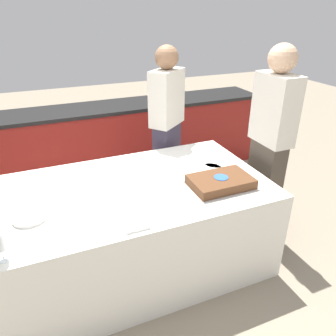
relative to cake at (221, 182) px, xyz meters
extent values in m
plane|color=gray|center=(-0.65, 0.25, -0.79)|extent=(14.00, 14.00, 0.00)
cube|color=maroon|center=(-0.65, 1.91, -0.35)|extent=(4.40, 0.55, 0.88)
cube|color=black|center=(-0.65, 1.91, 0.11)|extent=(4.40, 0.58, 0.04)
cube|color=white|center=(-0.65, 0.25, -0.42)|extent=(2.12, 1.17, 0.76)
cube|color=#B7B2AD|center=(0.00, 0.00, -0.04)|extent=(0.50, 0.34, 0.00)
cube|color=#56331C|center=(0.00, 0.00, 0.00)|extent=(0.46, 0.30, 0.07)
cylinder|color=#2D5BB7|center=(0.00, 0.00, 0.04)|extent=(0.11, 0.11, 0.00)
cylinder|color=white|center=(-1.35, 0.11, -0.01)|extent=(0.22, 0.22, 0.04)
cylinder|color=white|center=(-1.49, -0.24, -0.04)|extent=(0.07, 0.07, 0.00)
cylinder|color=white|center=(-1.49, -0.24, 0.00)|extent=(0.01, 0.01, 0.06)
cylinder|color=white|center=(0.09, 0.29, -0.03)|extent=(0.18, 0.18, 0.00)
cylinder|color=white|center=(0.16, 0.36, -0.03)|extent=(0.18, 0.18, 0.00)
cube|color=white|center=(-0.75, -0.25, -0.03)|extent=(0.15, 0.10, 0.02)
cube|color=#383347|center=(0.00, 1.06, -0.34)|extent=(0.35, 0.33, 0.91)
cube|color=silver|center=(0.00, 1.06, 0.39)|extent=(0.42, 0.39, 0.53)
sphere|color=#936B4C|center=(0.00, 1.06, 0.76)|extent=(0.22, 0.22, 0.22)
cube|color=#4C4238|center=(0.63, 0.25, -0.33)|extent=(0.16, 0.33, 0.92)
cube|color=silver|center=(0.63, 0.25, 0.42)|extent=(0.20, 0.38, 0.58)
sphere|color=#D8AD89|center=(0.63, 0.25, 0.82)|extent=(0.23, 0.23, 0.23)
camera|label=1|loc=(-1.19, -1.83, 1.20)|focal=35.00mm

